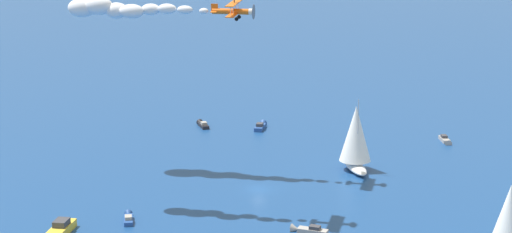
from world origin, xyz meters
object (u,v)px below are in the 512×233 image
motorboat_trailing (203,124)px  motorboat_near_centre (261,126)px  sailboat_outer_ring_e (509,222)px  biplane_wingman (234,11)px  motorboat_outer_ring_a (445,140)px  motorboat_far_port (128,218)px  sailboat_ahead (356,137)px  motorboat_far_stbd (308,230)px  motorboat_inshore (57,233)px

motorboat_trailing → motorboat_near_centre: bearing=134.2°
sailboat_outer_ring_e → biplane_wingman: biplane_wingman is taller
motorboat_near_centre → motorboat_outer_ring_a: bearing=124.8°
sailboat_outer_ring_e → motorboat_far_port: bearing=-54.0°
sailboat_ahead → sailboat_outer_ring_e: sailboat_ahead is taller
motorboat_trailing → motorboat_outer_ring_a: size_ratio=1.12×
motorboat_far_port → motorboat_trailing: size_ratio=0.85×
motorboat_far_port → sailboat_ahead: bearing=176.7°
sailboat_ahead → motorboat_far_stbd: bearing=33.0°
motorboat_trailing → biplane_wingman: bearing=61.1°
motorboat_near_centre → motorboat_outer_ring_a: motorboat_near_centre is taller
motorboat_trailing → sailboat_outer_ring_e: sailboat_outer_ring_e is taller
motorboat_near_centre → motorboat_far_stbd: bearing=57.8°
motorboat_outer_ring_a → biplane_wingman: 68.29m
motorboat_far_port → sailboat_outer_ring_e: 56.98m
motorboat_trailing → motorboat_outer_ring_a: motorboat_trailing is taller
sailboat_outer_ring_e → biplane_wingman: (16.94, -39.80, 26.63)m
motorboat_far_stbd → motorboat_trailing: motorboat_trailing is taller
motorboat_outer_ring_a → motorboat_inshore: bearing=-0.5°
motorboat_inshore → motorboat_trailing: bearing=-142.3°
motorboat_far_port → motorboat_outer_ring_a: bearing=179.7°
motorboat_inshore → sailboat_outer_ring_e: (-45.20, 46.14, 4.93)m
motorboat_outer_ring_a → sailboat_ahead: bearing=4.4°
motorboat_near_centre → biplane_wingman: 62.49m
motorboat_far_stbd → motorboat_outer_ring_a: 61.55m
motorboat_far_port → motorboat_near_centre: bearing=-147.8°
motorboat_trailing → motorboat_outer_ring_a: bearing=127.2°
motorboat_trailing → sailboat_outer_ring_e: bearing=83.4°
motorboat_near_centre → motorboat_inshore: motorboat_inshore is taller
motorboat_near_centre → motorboat_trailing: bearing=-45.8°
sailboat_ahead → motorboat_far_port: bearing=-3.3°
biplane_wingman → motorboat_near_centre: bearing=-132.9°
motorboat_inshore → sailboat_ahead: (-58.92, 3.00, 5.63)m
motorboat_far_stbd → sailboat_outer_ring_e: bearing=120.9°
motorboat_near_centre → biplane_wingman: bearing=47.1°
motorboat_near_centre → motorboat_far_stbd: size_ratio=1.13×
motorboat_near_centre → biplane_wingman: (36.62, 39.44, 31.75)m
sailboat_outer_ring_e → motorboat_inshore: bearing=-45.6°
motorboat_far_stbd → sailboat_outer_ring_e: 29.18m
motorboat_inshore → biplane_wingman: 42.84m
motorboat_far_stbd → motorboat_inshore: 37.29m
motorboat_far_stbd → motorboat_outer_ring_a: bearing=-160.3°
motorboat_inshore → motorboat_far_port: bearing=178.7°
motorboat_far_port → motorboat_trailing: bearing=-135.4°
motorboat_near_centre → motorboat_far_port: size_ratio=1.23×
motorboat_far_stbd → sailboat_outer_ring_e: sailboat_outer_ring_e is taller
motorboat_trailing → sailboat_ahead: size_ratio=0.44×
sailboat_outer_ring_e → biplane_wingman: 50.80m
motorboat_inshore → motorboat_outer_ring_a: (-88.41, 0.73, -0.29)m
motorboat_trailing → motorboat_inshore: bearing=37.7°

